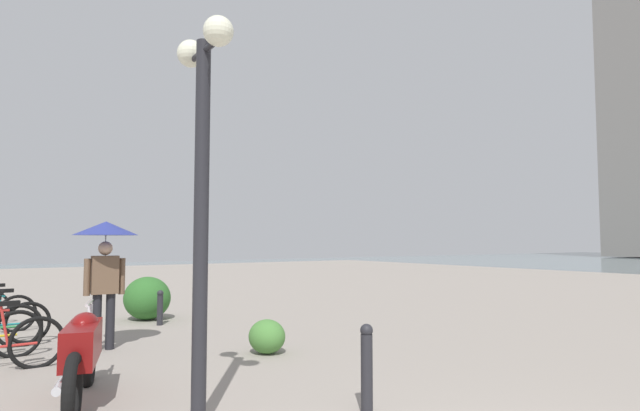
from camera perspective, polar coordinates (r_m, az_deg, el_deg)
The scene contains 7 objects.
lamppost at distance 5.15m, azimuth -12.63°, elevation 5.31°, with size 0.98×0.28×3.77m.
motorcycle at distance 6.44m, azimuth -24.37°, elevation -14.40°, with size 2.12×0.74×1.06m.
pedestrian at distance 9.11m, azimuth -22.20°, elevation -4.30°, with size 1.00×1.00×2.03m.
bollard_near at distance 5.54m, azimuth 5.08°, elevation -16.97°, with size 0.13×0.13×0.89m.
bollard_mid at distance 11.44m, azimuth -16.92°, elevation -10.44°, with size 0.13×0.13×0.71m.
shrub_low at distance 8.33m, azimuth -5.76°, elevation -13.92°, with size 0.61×0.55×0.52m.
shrub_round at distance 12.28m, azimuth -18.20°, elevation -9.50°, with size 1.10×0.99×0.93m.
Camera 1 is at (-1.70, 2.79, 1.72)m, focal length 29.58 mm.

